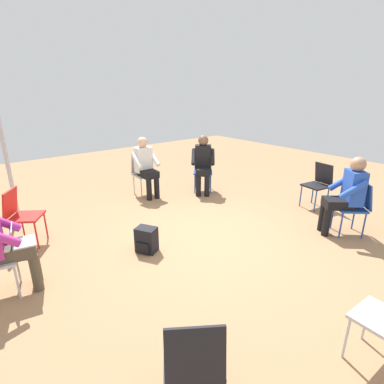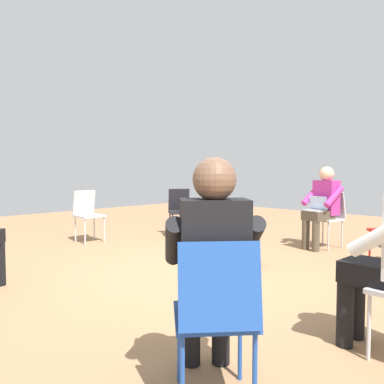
{
  "view_description": "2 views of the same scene",
  "coord_description": "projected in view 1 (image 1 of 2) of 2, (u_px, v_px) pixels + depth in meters",
  "views": [
    {
      "loc": [
        -3.1,
        2.72,
        2.2
      ],
      "look_at": [
        0.26,
        -0.03,
        0.67
      ],
      "focal_mm": 28.0,
      "sensor_mm": 36.0,
      "label": 1
    },
    {
      "loc": [
        2.88,
        -2.9,
        1.17
      ],
      "look_at": [
        0.23,
        -0.17,
        0.96
      ],
      "focal_mm": 35.0,
      "sensor_mm": 36.0,
      "label": 2
    }
  ],
  "objects": [
    {
      "name": "chair_east",
      "position": [
        142.0,
        172.0,
        6.38
      ],
      "size": [
        0.45,
        0.42,
        0.85
      ],
      "rotation": [
        0.0,
        0.0,
        1.52
      ],
      "color": "#B7B7BC",
      "rests_on": "ground"
    },
    {
      "name": "backpack_near_laptop_user",
      "position": [
        147.0,
        241.0,
        4.2
      ],
      "size": [
        0.34,
        0.31,
        0.36
      ],
      "rotation": [
        0.0,
        0.0,
        0.51
      ],
      "color": "black",
      "rests_on": "ground"
    },
    {
      "name": "chair_south",
      "position": [
        319.0,
        182.0,
        5.67
      ],
      "size": [
        0.46,
        0.5,
        0.85
      ],
      "rotation": [
        0.0,
        0.0,
        -0.17
      ],
      "color": "black",
      "rests_on": "ground"
    },
    {
      "name": "chair_southeast",
      "position": [
        203.0,
        168.0,
        6.63
      ],
      "size": [
        0.59,
        0.58,
        0.85
      ],
      "rotation": [
        0.0,
        0.0,
        0.85
      ],
      "color": "#1E4799",
      "rests_on": "ground"
    },
    {
      "name": "tent_pole_near",
      "position": [
        4.0,
        146.0,
        5.05
      ],
      "size": [
        0.07,
        0.07,
        2.51
      ],
      "primitive_type": "cylinder",
      "color": "#B2B2B7",
      "rests_on": "ground"
    },
    {
      "name": "person_in_white",
      "position": [
        146.0,
        164.0,
        6.19
      ],
      "size": [
        0.53,
        0.51,
        1.24
      ],
      "rotation": [
        0.0,
        0.0,
        1.52
      ],
      "color": "black",
      "rests_on": "ground"
    },
    {
      "name": "person_with_laptop",
      "position": [
        1.0,
        238.0,
        3.17
      ],
      "size": [
        0.56,
        0.57,
        1.24
      ],
      "rotation": [
        0.0,
        0.0,
        2.95
      ],
      "color": "#4C4233",
      "rests_on": "ground"
    },
    {
      "name": "chair_northeast",
      "position": [
        21.0,
        213.0,
        4.29
      ],
      "size": [
        0.57,
        0.58,
        0.85
      ],
      "rotation": [
        0.0,
        0.0,
        2.53
      ],
      "color": "red",
      "rests_on": "ground"
    },
    {
      "name": "ground_plane",
      "position": [
        201.0,
        238.0,
        4.62
      ],
      "size": [
        14.65,
        14.65,
        0.0
      ],
      "primitive_type": "plane",
      "color": "#99704C"
    },
    {
      "name": "person_in_black",
      "position": [
        203.0,
        161.0,
        6.4
      ],
      "size": [
        0.63,
        0.63,
        1.24
      ],
      "rotation": [
        0.0,
        0.0,
        0.85
      ],
      "color": "black",
      "rests_on": "ground"
    },
    {
      "name": "chair_northwest",
      "position": [
        194.0,
        360.0,
        1.98
      ],
      "size": [
        0.58,
        0.57,
        0.85
      ],
      "rotation": [
        0.0,
        0.0,
        -2.17
      ],
      "color": "black",
      "rests_on": "ground"
    },
    {
      "name": "chair_southwest",
      "position": [
        356.0,
        204.0,
        4.6
      ],
      "size": [
        0.58,
        0.59,
        0.85
      ],
      "rotation": [
        0.0,
        0.0,
        -0.74
      ],
      "color": "#1E4799",
      "rests_on": "ground"
    },
    {
      "name": "person_in_blue",
      "position": [
        347.0,
        192.0,
        4.54
      ],
      "size": [
        0.63,
        0.63,
        1.24
      ],
      "rotation": [
        0.0,
        0.0,
        -0.74
      ],
      "color": "black",
      "rests_on": "ground"
    }
  ]
}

